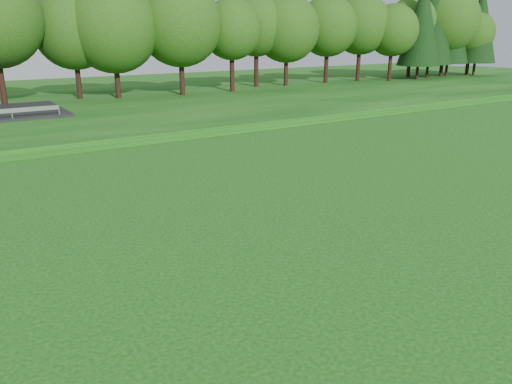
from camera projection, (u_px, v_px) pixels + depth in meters
berm at (190, 101)px, 47.47m from camera, size 130.00×30.00×0.60m
walking_path at (274, 126)px, 36.34m from camera, size 130.00×1.60×0.04m
treeline at (169, 15)px, 48.30m from camera, size 104.00×7.00×15.00m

